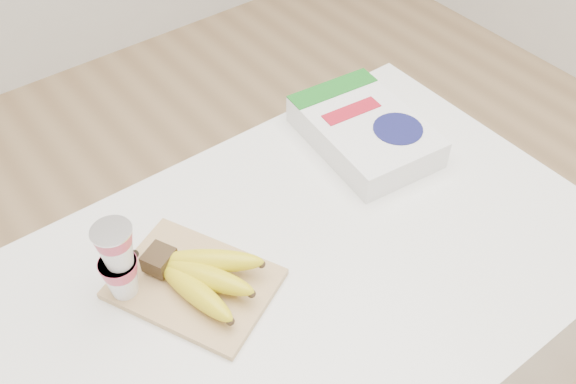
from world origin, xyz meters
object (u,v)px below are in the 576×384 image
object	(u,v)px
table	(304,375)
cereal_box	(364,131)
bananas	(201,275)
cutting_board	(195,284)
yogurt_stack	(118,260)

from	to	relation	value
table	cereal_box	world-z (taller)	cereal_box
table	bananas	distance (m)	0.47
cutting_board	yogurt_stack	bearing A→B (deg)	126.73
yogurt_stack	table	bearing A→B (deg)	-23.94
cereal_box	table	bearing A→B (deg)	-142.37
bananas	yogurt_stack	distance (m)	0.14
bananas	cereal_box	bearing A→B (deg)	13.83
table	cutting_board	xyz separation A→B (m)	(-0.18, 0.07, 0.40)
cutting_board	yogurt_stack	world-z (taller)	yogurt_stack
yogurt_stack	cereal_box	bearing A→B (deg)	4.99
table	bananas	bearing A→B (deg)	160.95
table	cutting_board	world-z (taller)	cutting_board
cutting_board	yogurt_stack	distance (m)	0.14
cutting_board	bananas	distance (m)	0.04
table	yogurt_stack	bearing A→B (deg)	156.06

